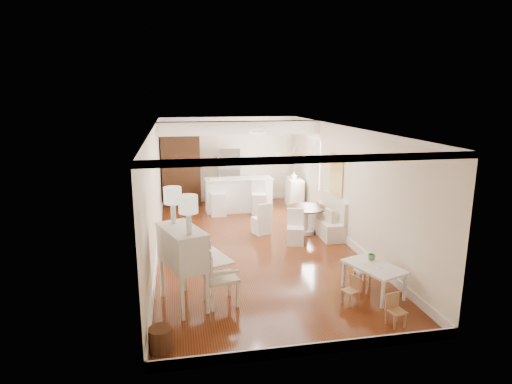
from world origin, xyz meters
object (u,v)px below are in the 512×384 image
object	(u,v)px
kids_chair_a	(350,290)
slip_chair_far	(261,218)
breakfast_counter	(239,195)
pantry_cabinet	(181,170)
fridge	(240,176)
slip_chair_near	(295,227)
secretary_bureau	(183,267)
kids_table	(373,279)
bar_stool_left	(218,198)
sideboard	(294,192)
kids_chair_c	(396,311)
bar_stool_right	(259,198)
kids_chair_b	(363,271)
wicker_basket	(161,339)
dining_table	(306,220)

from	to	relation	value
kids_chair_a	slip_chair_far	bearing A→B (deg)	169.43
breakfast_counter	kids_chair_a	bearing A→B (deg)	-80.85
pantry_cabinet	slip_chair_far	bearing A→B (deg)	-59.60
pantry_cabinet	fridge	world-z (taller)	pantry_cabinet
slip_chair_near	breakfast_counter	bearing A→B (deg)	120.77
secretary_bureau	kids_table	bearing A→B (deg)	-23.97
slip_chair_near	bar_stool_left	bearing A→B (deg)	134.24
kids_table	sideboard	size ratio (longest dim) A/B	1.13
kids_chair_c	slip_chair_far	world-z (taller)	slip_chair_far
bar_stool_right	kids_chair_c	bearing A→B (deg)	-76.65
kids_chair_b	pantry_cabinet	distance (m)	7.48
wicker_basket	bar_stool_right	distance (m)	7.03
wicker_basket	fridge	bearing A→B (deg)	73.88
wicker_basket	secretary_bureau	bearing A→B (deg)	74.98
wicker_basket	slip_chair_near	bearing A→B (deg)	51.87
slip_chair_far	sideboard	bearing A→B (deg)	-140.92
secretary_bureau	kids_chair_a	size ratio (longest dim) A/B	2.73
secretary_bureau	sideboard	world-z (taller)	secretary_bureau
kids_chair_a	fridge	xyz separation A→B (m)	(-0.81, 7.34, 0.65)
wicker_basket	dining_table	world-z (taller)	dining_table
bar_stool_right	sideboard	bearing A→B (deg)	36.88
secretary_bureau	bar_stool_right	bearing A→B (deg)	45.46
breakfast_counter	fridge	bearing A→B (deg)	79.22
kids_chair_a	bar_stool_right	size ratio (longest dim) A/B	0.48
kids_table	breakfast_counter	xyz separation A→B (m)	(-1.58, 5.99, 0.24)
slip_chair_far	pantry_cabinet	world-z (taller)	pantry_cabinet
kids_chair_b	pantry_cabinet	bearing A→B (deg)	-159.93
secretary_bureau	kids_table	distance (m)	3.41
dining_table	fridge	bearing A→B (deg)	108.89
breakfast_counter	bar_stool_right	distance (m)	0.78
sideboard	pantry_cabinet	bearing A→B (deg)	169.10
slip_chair_far	fridge	world-z (taller)	fridge
fridge	kids_table	bearing A→B (deg)	-78.92
kids_table	slip_chair_near	size ratio (longest dim) A/B	1.29
breakfast_counter	fridge	size ratio (longest dim) A/B	1.14
kids_table	kids_chair_b	distance (m)	0.39
kids_table	sideboard	distance (m)	6.21
bar_stool_right	pantry_cabinet	world-z (taller)	pantry_cabinet
kids_chair_a	pantry_cabinet	bearing A→B (deg)	179.00
kids_table	dining_table	world-z (taller)	dining_table
dining_table	fridge	world-z (taller)	fridge
pantry_cabinet	sideboard	distance (m)	3.71
kids_chair_c	secretary_bureau	bearing A→B (deg)	146.66
kids_chair_b	dining_table	size ratio (longest dim) A/B	0.54
slip_chair_near	fridge	distance (m)	4.33
fridge	secretary_bureau	bearing A→B (deg)	-106.32
slip_chair_far	breakfast_counter	bearing A→B (deg)	-101.85
kids_chair_b	pantry_cabinet	world-z (taller)	pantry_cabinet
kids_chair_b	sideboard	distance (m)	5.83
slip_chair_far	pantry_cabinet	xyz separation A→B (m)	(-1.96, 3.33, 0.74)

